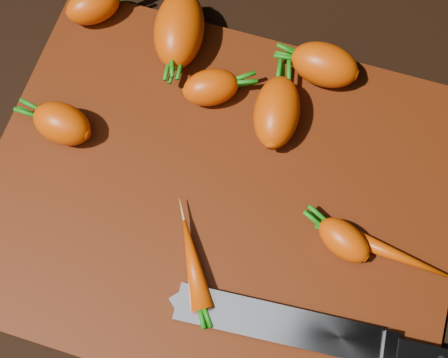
# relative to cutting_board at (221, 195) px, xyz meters

# --- Properties ---
(ground) EXTENTS (2.00, 2.00, 0.01)m
(ground) POSITION_rel_cutting_board_xyz_m (0.00, 0.00, -0.01)
(ground) COLOR black
(cutting_board) EXTENTS (0.50, 0.40, 0.01)m
(cutting_board) POSITION_rel_cutting_board_xyz_m (0.00, 0.00, 0.00)
(cutting_board) COLOR #592009
(cutting_board) RESTS_ON ground
(carrot_0) EXTENTS (0.07, 0.07, 0.04)m
(carrot_0) POSITION_rel_cutting_board_xyz_m (-0.21, 0.17, 0.03)
(carrot_0) COLOR #C84206
(carrot_0) RESTS_ON cutting_board
(carrot_1) EXTENTS (0.07, 0.05, 0.04)m
(carrot_1) POSITION_rel_cutting_board_xyz_m (-0.18, 0.02, 0.03)
(carrot_1) COLOR #C84206
(carrot_1) RESTS_ON cutting_board
(carrot_2) EXTENTS (0.07, 0.11, 0.06)m
(carrot_2) POSITION_rel_cutting_board_xyz_m (-0.10, 0.16, 0.03)
(carrot_2) COLOR #C84206
(carrot_2) RESTS_ON cutting_board
(carrot_3) EXTENTS (0.06, 0.09, 0.05)m
(carrot_3) POSITION_rel_cutting_board_xyz_m (0.03, 0.10, 0.03)
(carrot_3) COLOR #C84206
(carrot_3) RESTS_ON cutting_board
(carrot_4) EXTENTS (0.08, 0.05, 0.05)m
(carrot_4) POSITION_rel_cutting_board_xyz_m (0.07, 0.17, 0.03)
(carrot_4) COLOR #C84206
(carrot_4) RESTS_ON cutting_board
(carrot_5) EXTENTS (0.07, 0.07, 0.04)m
(carrot_5) POSITION_rel_cutting_board_xyz_m (-0.05, 0.11, 0.03)
(carrot_5) COLOR #C84206
(carrot_5) RESTS_ON cutting_board
(carrot_6) EXTENTS (0.07, 0.06, 0.03)m
(carrot_6) POSITION_rel_cutting_board_xyz_m (0.13, -0.02, 0.02)
(carrot_6) COLOR #C84206
(carrot_6) RESTS_ON cutting_board
(carrot_7) EXTENTS (0.12, 0.03, 0.02)m
(carrot_7) POSITION_rel_cutting_board_xyz_m (0.18, -0.01, 0.02)
(carrot_7) COLOR #C84206
(carrot_7) RESTS_ON cutting_board
(carrot_8) EXTENTS (0.07, 0.09, 0.02)m
(carrot_8) POSITION_rel_cutting_board_xyz_m (-0.00, -0.08, 0.02)
(carrot_8) COLOR #C84206
(carrot_8) RESTS_ON cutting_board
(knife) EXTENTS (0.33, 0.05, 0.02)m
(knife) POSITION_rel_cutting_board_xyz_m (0.11, -0.11, 0.01)
(knife) COLOR gray
(knife) RESTS_ON cutting_board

